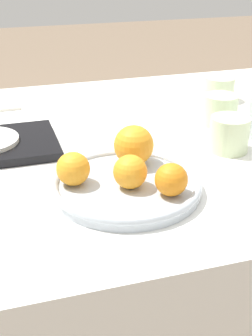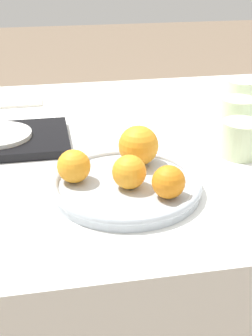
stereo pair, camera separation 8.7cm
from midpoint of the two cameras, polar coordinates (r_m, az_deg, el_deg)
name	(u,v)px [view 1 (the left image)]	position (r m, az deg, el deg)	size (l,w,h in m)	color
table	(141,254)	(1.32, -0.05, -10.50)	(1.25, 1.02, 0.71)	white
fruit_platter	(126,185)	(0.89, -2.81, -2.16)	(0.29, 0.29, 0.03)	#B2BCC6
orange_0	(73,169)	(0.88, -9.30, -0.16)	(0.06, 0.06, 0.06)	orange
orange_1	(130,172)	(0.86, -2.39, -0.53)	(0.06, 0.06, 0.06)	orange
orange_2	(134,145)	(0.95, -1.69, 2.75)	(0.08, 0.08, 0.08)	orange
orange_3	(171,180)	(0.84, 2.56, -1.51)	(0.06, 0.06, 0.06)	orange
cup_0	(220,110)	(1.23, 9.40, 6.96)	(0.09, 0.09, 0.08)	beige
cup_1	(229,134)	(1.07, 10.21, 4.03)	(0.09, 0.09, 0.08)	beige
cup_3	(219,89)	(1.43, 9.54, 9.48)	(0.09, 0.09, 0.07)	beige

